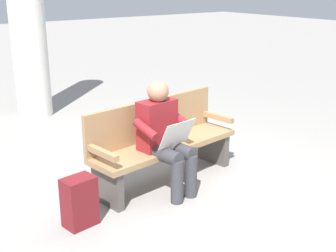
% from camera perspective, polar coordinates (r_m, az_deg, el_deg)
% --- Properties ---
extents(ground_plane, '(40.00, 40.00, 0.00)m').
position_cam_1_polar(ground_plane, '(5.09, -0.27, -6.91)').
color(ground_plane, gray).
extents(bench_near, '(1.84, 0.69, 0.90)m').
position_cam_1_polar(bench_near, '(4.97, -0.84, -1.86)').
color(bench_near, '#9E7A51').
rests_on(bench_near, ground).
extents(person_seated, '(0.60, 0.60, 1.18)m').
position_cam_1_polar(person_seated, '(4.64, -0.46, -1.10)').
color(person_seated, maroon).
rests_on(person_seated, ground).
extents(backpack, '(0.31, 0.28, 0.47)m').
position_cam_1_polar(backpack, '(4.22, -11.15, -9.38)').
color(backpack, maroon).
rests_on(backpack, ground).
extents(support_pillar, '(0.56, 0.56, 3.60)m').
position_cam_1_polar(support_pillar, '(7.55, -17.55, 14.57)').
color(support_pillar, silver).
rests_on(support_pillar, ground).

